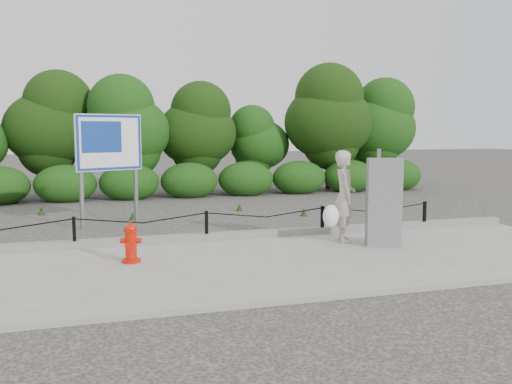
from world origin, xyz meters
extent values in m
plane|color=#2D2B28|center=(0.00, 0.00, 0.00)|extent=(90.00, 90.00, 0.00)
cube|color=gray|center=(0.00, -2.00, 0.04)|extent=(14.00, 4.00, 0.08)
cube|color=slate|center=(0.00, 0.05, 0.15)|extent=(14.00, 0.22, 0.14)
cube|color=black|center=(-2.50, 0.00, 0.38)|extent=(0.06, 0.06, 0.60)
cube|color=black|center=(0.00, 0.00, 0.38)|extent=(0.06, 0.06, 0.60)
cube|color=black|center=(2.50, 0.00, 0.38)|extent=(0.06, 0.06, 0.60)
cube|color=black|center=(5.00, 0.00, 0.38)|extent=(0.06, 0.06, 0.60)
cylinder|color=black|center=(-3.75, 0.00, 0.60)|extent=(2.50, 0.02, 0.02)
cylinder|color=black|center=(-1.25, 0.00, 0.60)|extent=(2.50, 0.02, 0.02)
cylinder|color=black|center=(1.25, 0.00, 0.60)|extent=(2.50, 0.02, 0.02)
cylinder|color=black|center=(3.75, 0.00, 0.60)|extent=(2.50, 0.02, 0.02)
cylinder|color=black|center=(-3.50, 9.40, 1.05)|extent=(0.18, 0.18, 2.10)
ellipsoid|color=#274C11|center=(-3.50, 9.40, 2.52)|extent=(3.11, 2.69, 3.36)
cylinder|color=black|center=(-1.00, 8.60, 1.01)|extent=(0.18, 0.18, 2.02)
ellipsoid|color=#274C11|center=(-1.00, 8.60, 2.43)|extent=(2.99, 2.59, 3.23)
cylinder|color=black|center=(1.50, 9.00, 0.98)|extent=(0.18, 0.18, 1.96)
ellipsoid|color=#274C11|center=(1.50, 9.00, 2.35)|extent=(2.90, 2.51, 3.13)
cylinder|color=black|center=(4.00, 9.40, 0.78)|extent=(0.18, 0.18, 1.57)
ellipsoid|color=#274C11|center=(4.00, 9.40, 1.88)|extent=(2.32, 2.00, 2.51)
cylinder|color=black|center=(6.50, 8.60, 1.16)|extent=(0.18, 0.18, 2.33)
ellipsoid|color=#274C11|center=(6.50, 8.60, 2.79)|extent=(3.44, 2.98, 3.72)
cylinder|color=black|center=(8.80, 9.00, 1.06)|extent=(0.18, 0.18, 2.12)
ellipsoid|color=#274C11|center=(8.80, 9.00, 2.54)|extent=(3.13, 2.71, 3.39)
cylinder|color=red|center=(-1.56, -1.38, 0.11)|extent=(0.39, 0.39, 0.05)
cylinder|color=red|center=(-1.56, -1.38, 0.37)|extent=(0.24, 0.24, 0.47)
cylinder|color=red|center=(-1.56, -1.38, 0.62)|extent=(0.28, 0.28, 0.04)
ellipsoid|color=red|center=(-1.56, -1.38, 0.65)|extent=(0.25, 0.25, 0.15)
cylinder|color=red|center=(-1.56, -1.38, 0.73)|extent=(0.07, 0.07, 0.04)
cylinder|color=red|center=(-1.69, -1.34, 0.45)|extent=(0.11, 0.12, 0.10)
cylinder|color=red|center=(-1.43, -1.41, 0.45)|extent=(0.11, 0.12, 0.10)
cylinder|color=red|center=(-1.60, -1.51, 0.39)|extent=(0.16, 0.14, 0.13)
cylinder|color=slate|center=(-1.59, -1.49, 0.32)|extent=(0.01, 0.05, 0.10)
imported|color=#B0A997|center=(2.59, -0.84, 0.98)|extent=(0.58, 0.75, 1.80)
ellipsoid|color=white|center=(2.24, -0.99, 0.63)|extent=(0.32, 0.25, 0.43)
cube|color=gray|center=(3.14, -1.41, 0.91)|extent=(0.72, 0.56, 1.67)
cube|color=slate|center=(3.14, -1.18, 1.00)|extent=(0.09, 0.09, 1.84)
cube|color=slate|center=(-2.40, 2.54, 1.32)|extent=(0.10, 0.10, 2.64)
cube|color=slate|center=(-1.13, 3.11, 1.32)|extent=(0.10, 0.10, 2.64)
cube|color=white|center=(-1.75, 2.77, 1.98)|extent=(1.53, 0.73, 1.32)
cube|color=navy|center=(-1.73, 2.74, 1.98)|extent=(1.48, 0.67, 1.28)
cube|color=navy|center=(-1.91, 2.65, 2.12)|extent=(0.91, 0.41, 0.73)
camera|label=1|loc=(-2.11, -10.45, 2.28)|focal=38.00mm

